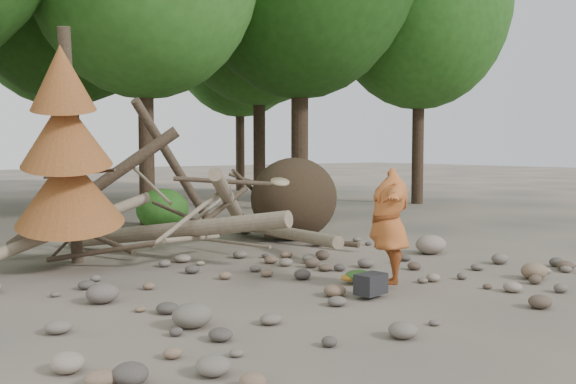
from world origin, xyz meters
TOP-DOWN VIEW (x-y plane):
  - ground at (0.00, 0.00)m, footprint 120.00×120.00m
  - deadfall_pile at (2.02, 4.24)m, footprint 8.55×5.24m
  - dead_conifer at (-3.12, 3.37)m, footprint 2.06×2.16m
  - bush_mid at (0.80, 7.80)m, footprint 1.40×1.40m
  - bush_right at (5.00, 7.00)m, footprint 2.00×2.00m
  - frisbee_thrower at (0.52, -0.91)m, footprint 3.27×1.95m
  - backpack at (-0.16, -1.21)m, footprint 0.50×0.37m
  - cloth_green at (0.39, -0.34)m, footprint 0.46×0.38m
  - cloth_orange at (0.24, -0.29)m, footprint 0.30×0.25m
  - boulder_front_left at (-3.01, -1.02)m, footprint 0.51×0.46m
  - boulder_front_right at (3.01, -1.86)m, footprint 0.47×0.42m
  - boulder_mid_right at (3.60, 0.90)m, footprint 0.66×0.60m
  - boulder_mid_left at (-3.45, 0.85)m, footprint 0.47×0.43m

SIDE VIEW (x-z plane):
  - ground at x=0.00m, z-range 0.00..0.00m
  - cloth_orange at x=0.24m, z-range 0.00..0.11m
  - cloth_green at x=0.39m, z-range 0.00..0.17m
  - boulder_front_right at x=3.01m, z-range 0.00..0.28m
  - boulder_mid_left at x=-3.45m, z-range 0.00..0.28m
  - backpack at x=-0.16m, z-range 0.00..0.30m
  - boulder_front_left at x=-3.01m, z-range 0.00..0.31m
  - boulder_mid_right at x=3.60m, z-range 0.00..0.40m
  - bush_mid at x=0.80m, z-range 0.00..1.12m
  - bush_right at x=5.00m, z-range 0.00..1.60m
  - deadfall_pile at x=2.02m, z-range -0.70..2.60m
  - frisbee_thrower at x=0.52m, z-range 0.08..1.91m
  - dead_conifer at x=-3.12m, z-range -0.06..4.29m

